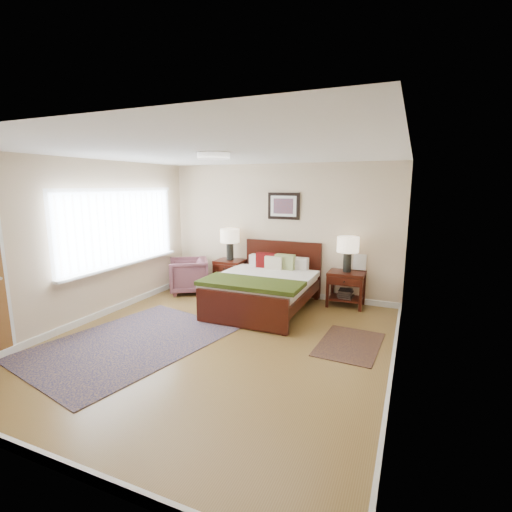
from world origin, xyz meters
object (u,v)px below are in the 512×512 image
(lamp_left, at_px, (230,238))
(nightstand_right, at_px, (346,285))
(bed, at_px, (265,282))
(lamp_right, at_px, (348,247))
(armchair, at_px, (188,276))
(rug_persian, at_px, (130,343))
(nightstand_left, at_px, (230,266))

(lamp_left, bearing_deg, nightstand_right, -0.35)
(bed, bearing_deg, lamp_right, 30.09)
(lamp_left, bearing_deg, lamp_right, 0.00)
(armchair, bearing_deg, rug_persian, -18.93)
(rug_persian, bearing_deg, nightstand_left, 99.60)
(bed, bearing_deg, nightstand_right, 29.62)
(bed, relative_size, rug_persian, 0.75)
(lamp_left, height_order, armchair, lamp_left)
(nightstand_left, relative_size, lamp_right, 1.06)
(bed, bearing_deg, armchair, 168.53)
(bed, bearing_deg, rug_persian, -119.76)
(nightstand_right, height_order, rug_persian, nightstand_right)
(nightstand_right, height_order, lamp_right, lamp_right)
(lamp_right, bearing_deg, bed, -149.91)
(nightstand_right, xyz_separation_m, rug_persian, (-2.40, -2.73, -0.37))
(lamp_right, xyz_separation_m, rug_persian, (-2.40, -2.75, -1.05))
(nightstand_left, bearing_deg, nightstand_right, 0.20)
(rug_persian, bearing_deg, armchair, 116.88)
(lamp_left, bearing_deg, nightstand_left, -90.00)
(nightstand_right, bearing_deg, rug_persian, -131.35)
(nightstand_left, bearing_deg, armchair, -155.55)
(nightstand_right, bearing_deg, bed, -150.38)
(lamp_left, bearing_deg, bed, -35.03)
(nightstand_left, height_order, armchair, armchair)
(nightstand_left, bearing_deg, lamp_right, 0.55)
(bed, height_order, nightstand_right, bed)
(bed, xyz_separation_m, lamp_right, (1.25, 0.72, 0.57))
(armchair, xyz_separation_m, rug_persian, (0.62, -2.38, -0.33))
(armchair, bearing_deg, lamp_right, 63.22)
(lamp_right, height_order, rug_persian, lamp_right)
(lamp_left, distance_m, rug_persian, 2.95)
(bed, relative_size, armchair, 2.59)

